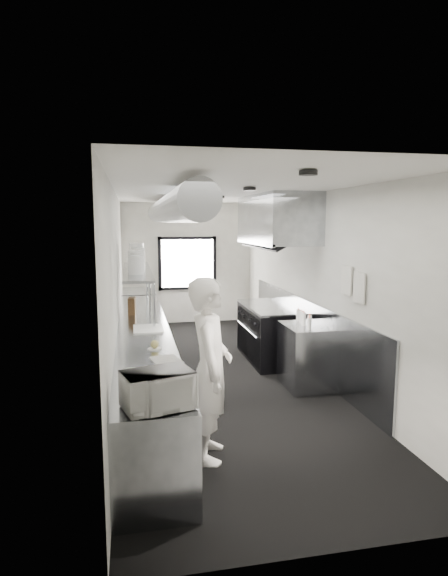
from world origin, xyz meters
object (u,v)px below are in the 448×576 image
deli_tub_a (132,376)px  squeeze_bottle_a (309,324)px  range (271,333)px  cutting_board (148,329)px  squeeze_bottle_b (309,322)px  squeeze_bottle_e (298,315)px  line_cook (210,369)px  plate_stack_c (137,259)px  squeeze_bottle_d (301,317)px  pass_shelf (138,272)px  exhaust_hood (276,220)px  bottle_station (307,356)px  squeeze_bottle_c (304,319)px  microwave (158,390)px  deli_tub_b (132,376)px  far_work_table (139,311)px  plate_stack_a (136,265)px  knife_block (132,306)px  small_plate (155,349)px  plate_stack_d (137,254)px  plate_stack_b (136,261)px  prep_counter (144,361)px

deli_tub_a → squeeze_bottle_a: bearing=34.8°
range → cutting_board: range is taller
squeeze_bottle_b → squeeze_bottle_e: (0.01, 0.47, 0.00)m
line_cook → deli_tub_a: size_ratio=11.67×
plate_stack_c → squeeze_bottle_d: size_ratio=1.98×
pass_shelf → deli_tub_a: 3.66m
exhaust_hood → bottle_station: size_ratio=2.44×
squeeze_bottle_c → pass_shelf: bearing=143.2°
bottle_station → cutting_board: (-2.24, 0.18, 0.46)m
microwave → deli_tub_b: 0.72m
far_work_table → microwave: microwave is taller
plate_stack_a → squeeze_bottle_a: (2.29, -1.29, -0.73)m
microwave → knife_block: microwave is taller
deli_tub_a → small_plate: size_ratio=0.97×
knife_block → squeeze_bottle_b: bearing=-26.1°
knife_block → exhaust_hood: bearing=7.4°
bottle_station → plate_stack_c: (-2.34, 1.77, 1.30)m
small_plate → exhaust_hood: bearing=46.2°
squeeze_bottle_a → squeeze_bottle_d: squeeze_bottle_d is taller
range → plate_stack_c: bearing=170.5°
deli_tub_b → small_plate: deli_tub_b is taller
line_cook → squeeze_bottle_b: line_cook is taller
knife_block → squeeze_bottle_d: knife_block is taller
plate_stack_a → plate_stack_c: 0.74m
far_work_table → cutting_board: cutting_board is taller
deli_tub_b → plate_stack_a: plate_stack_a is taller
deli_tub_b → plate_stack_a: (0.09, 2.93, 0.76)m
bottle_station → plate_stack_d: size_ratio=2.22×
deli_tub_b → cutting_board: 2.09m
range → plate_stack_a: plate_stack_a is taller
deli_tub_b → plate_stack_d: (0.12, 4.44, 0.82)m
far_work_table → squeeze_bottle_d: (2.25, -3.76, 0.54)m
exhaust_hood → far_work_table: exhaust_hood is taller
knife_block → plate_stack_d: size_ratio=0.65×
plate_stack_b → microwave: bearing=-88.7°
squeeze_bottle_d → bottle_station: bearing=-72.3°
squeeze_bottle_b → knife_block: bearing=148.2°
squeeze_bottle_b → deli_tub_a: bearing=-144.1°
line_cook → plate_stack_c: 3.66m
exhaust_hood → squeeze_bottle_a: (-0.03, -1.66, -1.41)m
prep_counter → bottle_station: bearing=-5.0°
deli_tub_a → cutting_board: deli_tub_a is taller
knife_block → bottle_station: bearing=-22.8°
plate_stack_a → pass_shelf: bearing=87.3°
cutting_board → squeeze_bottle_d: (2.19, -0.04, 0.08)m
line_cook → plate_stack_b: (-0.66, 3.17, 0.82)m
line_cook → plate_stack_d: (-0.63, 4.28, 0.86)m
plate_stack_c → squeeze_bottle_b: plate_stack_c is taller
pass_shelf → plate_stack_a: plate_stack_a is taller
deli_tub_a → range: bearing=54.6°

